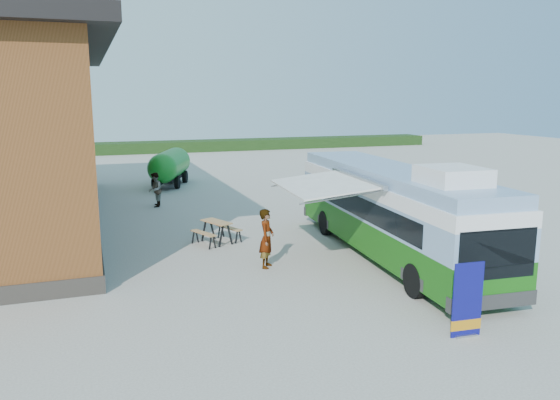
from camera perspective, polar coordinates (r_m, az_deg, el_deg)
name	(u,v)px	position (r m, az deg, el deg)	size (l,w,h in m)	color
ground	(324,269)	(17.04, 4.66, -7.15)	(100.00, 100.00, 0.00)	#BCB7AD
hedge	(243,144)	(54.98, -3.93, 5.81)	(40.00, 3.00, 1.00)	#264419
bus	(391,208)	(18.22, 11.49, -0.85)	(3.19, 11.28, 3.42)	#1F6F12
awning	(328,186)	(17.09, 5.02, 1.50)	(2.75, 4.10, 0.50)	white
banner	(467,307)	(12.87, 18.96, -10.49)	(0.74, 0.22, 1.70)	navy
picnic_table	(217,227)	(19.83, -6.65, -2.80)	(1.81, 1.72, 0.81)	tan
person_a	(267,238)	(16.88, -1.41, -4.03)	(0.67, 0.44, 1.85)	#999999
person_b	(155,190)	(26.82, -12.94, 1.04)	(0.81, 0.63, 1.66)	#999999
slurry_tanker	(170,165)	(33.07, -11.44, 3.57)	(3.02, 5.39, 2.10)	#188523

